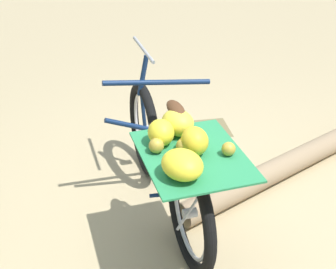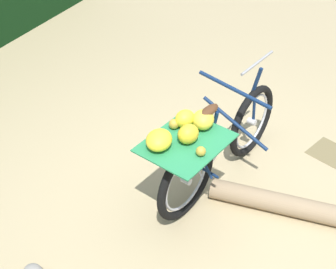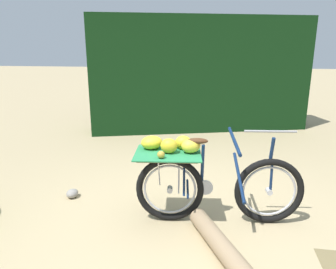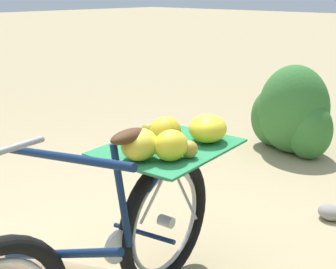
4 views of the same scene
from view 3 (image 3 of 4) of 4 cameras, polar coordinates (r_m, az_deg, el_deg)
ground_plane at (r=3.47m, az=4.30°, el=-16.34°), size 60.00×60.00×0.00m
foliage_hedge at (r=7.29m, az=5.86°, el=10.81°), size 2.30×4.95×2.52m
bicycle at (r=3.37m, az=7.15°, el=-7.97°), size 0.75×1.80×1.03m
path_stone at (r=4.21m, az=-17.05°, el=-10.22°), size 0.17×0.14×0.11m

